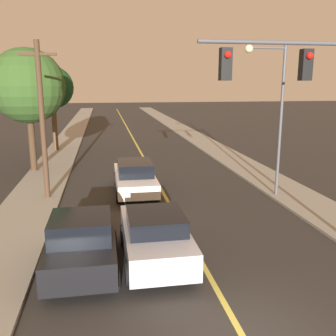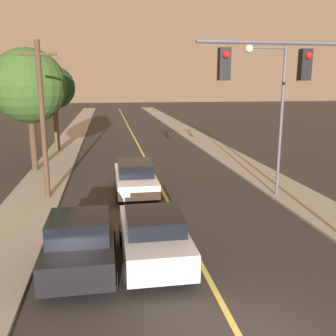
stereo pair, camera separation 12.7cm
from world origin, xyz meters
name	(u,v)px [view 2 (the right image)]	position (x,y,z in m)	size (l,w,h in m)	color
road_surface	(131,131)	(0.00, 36.00, 0.01)	(9.82, 80.00, 0.01)	#2D2B28
sidewalk_left	(75,132)	(-6.16, 36.00, 0.06)	(2.50, 80.00, 0.12)	gray
sidewalk_right	(184,130)	(6.16, 36.00, 0.06)	(2.50, 80.00, 0.12)	gray
car_near_lane_front	(154,236)	(-1.38, 4.12, 0.83)	(2.00, 4.30, 1.60)	#A5A8B2
car_near_lane_second	(135,177)	(-1.38, 11.55, 0.83)	(1.98, 5.09, 1.62)	white
car_outer_lane_front	(80,243)	(-3.54, 3.84, 0.86)	(2.03, 3.84, 1.73)	black
traffic_signal_mast	(316,100)	(3.57, 4.11, 4.87)	(5.55, 0.42, 6.61)	#47474C
streetlamp_right	(273,101)	(4.79, 9.75, 4.57)	(1.95, 0.36, 6.88)	#47474C
utility_pole_left	(42,118)	(-5.51, 11.15, 3.81)	(1.60, 0.24, 7.06)	#422D1E
tree_left_near	(54,88)	(-6.64, 24.30, 4.97)	(3.27, 3.27, 6.53)	#4C3823
tree_left_far	(29,86)	(-7.12, 17.08, 5.17)	(4.37, 4.37, 7.26)	#3D2B1C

